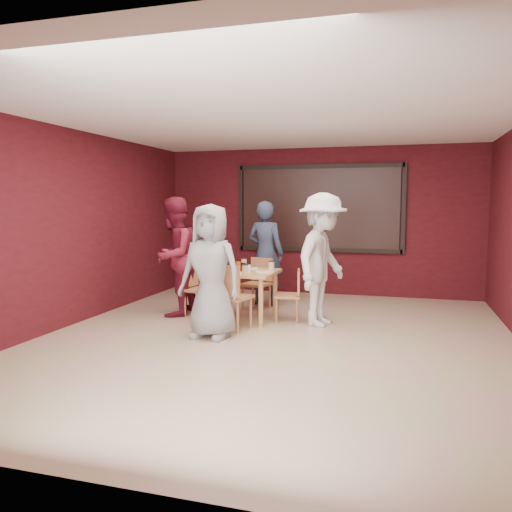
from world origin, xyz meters
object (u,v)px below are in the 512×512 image
(dining_table, at_px, (244,277))
(diner_back, at_px, (266,253))
(diner_front, at_px, (211,271))
(chair_front, at_px, (230,293))
(chair_back, at_px, (259,280))
(diner_right, at_px, (323,260))
(chair_right, at_px, (292,292))
(chair_left, at_px, (196,286))
(diner_left, at_px, (174,256))

(dining_table, bearing_deg, diner_back, 89.09)
(diner_front, bearing_deg, chair_front, 77.17)
(dining_table, height_order, chair_front, chair_front)
(chair_back, height_order, diner_right, diner_right)
(chair_right, distance_m, diner_back, 1.34)
(chair_left, xyz_separation_m, diner_right, (1.99, -0.08, 0.48))
(chair_front, bearing_deg, diner_right, 30.34)
(chair_front, distance_m, diner_front, 0.53)
(chair_left, bearing_deg, dining_table, -4.56)
(diner_back, xyz_separation_m, diner_left, (-1.16, -1.15, 0.03))
(diner_left, bearing_deg, chair_left, 100.00)
(diner_front, height_order, diner_right, diner_right)
(chair_right, height_order, diner_front, diner_front)
(chair_back, distance_m, chair_left, 1.11)
(chair_right, distance_m, diner_left, 1.91)
(dining_table, xyz_separation_m, chair_right, (0.70, 0.09, -0.21))
(dining_table, distance_m, diner_left, 1.18)
(chair_left, bearing_deg, diner_back, 52.48)
(dining_table, bearing_deg, diner_front, -96.19)
(dining_table, distance_m, chair_back, 0.86)
(chair_right, distance_m, diner_right, 0.70)
(chair_left, height_order, diner_front, diner_front)
(dining_table, xyz_separation_m, diner_right, (1.17, -0.01, 0.30))
(chair_left, bearing_deg, chair_right, 1.03)
(chair_right, relative_size, diner_left, 0.42)
(chair_front, xyz_separation_m, diner_back, (0.00, 1.84, 0.37))
(dining_table, height_order, chair_back, dining_table)
(chair_left, xyz_separation_m, chair_right, (1.52, 0.03, -0.03))
(chair_front, distance_m, chair_left, 1.13)
(diner_right, bearing_deg, dining_table, 103.61)
(dining_table, xyz_separation_m, chair_back, (-0.02, 0.84, -0.18))
(chair_front, xyz_separation_m, chair_right, (0.69, 0.79, -0.08))
(chair_right, xyz_separation_m, diner_left, (-1.85, -0.09, 0.49))
(dining_table, bearing_deg, chair_right, 7.47)
(dining_table, height_order, chair_left, dining_table)
(chair_left, xyz_separation_m, diner_front, (0.70, -1.14, 0.40))
(diner_left, height_order, diner_right, diner_right)
(chair_front, xyz_separation_m, diner_front, (-0.13, -0.38, 0.35))
(chair_front, relative_size, chair_back, 1.10)
(chair_back, xyz_separation_m, diner_back, (0.04, 0.31, 0.42))
(chair_left, bearing_deg, chair_front, -42.49)
(diner_back, bearing_deg, diner_right, 144.90)
(dining_table, height_order, diner_front, diner_front)
(dining_table, distance_m, diner_back, 1.18)
(dining_table, relative_size, diner_right, 0.51)
(diner_right, bearing_deg, chair_left, 102.04)
(dining_table, relative_size, chair_left, 1.16)
(chair_left, height_order, chair_right, chair_left)
(chair_left, height_order, diner_back, diner_back)
(chair_right, xyz_separation_m, diner_right, (0.47, -0.11, 0.51))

